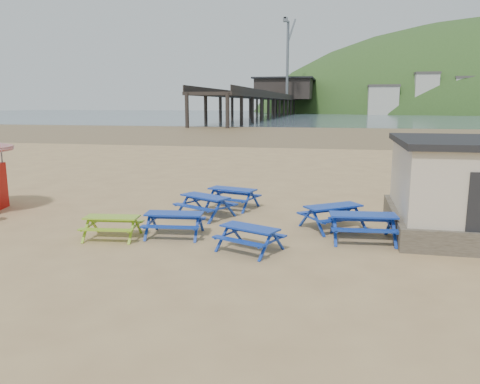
# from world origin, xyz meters

# --- Properties ---
(ground) EXTENTS (400.00, 400.00, 0.00)m
(ground) POSITION_xyz_m (0.00, 0.00, 0.00)
(ground) COLOR tan
(ground) RESTS_ON ground
(wet_sand) EXTENTS (400.00, 400.00, 0.00)m
(wet_sand) POSITION_xyz_m (0.00, 55.00, 0.00)
(wet_sand) COLOR brown
(wet_sand) RESTS_ON ground
(sea) EXTENTS (400.00, 400.00, 0.00)m
(sea) POSITION_xyz_m (0.00, 170.00, 0.01)
(sea) COLOR #455662
(sea) RESTS_ON ground
(picnic_table_blue_a) EXTENTS (2.29, 2.03, 0.82)m
(picnic_table_blue_a) POSITION_xyz_m (0.73, 3.13, 0.41)
(picnic_table_blue_a) COLOR #0D3AAE
(picnic_table_blue_a) RESTS_ON ground
(picnic_table_blue_b) EXTENTS (2.45, 2.29, 0.82)m
(picnic_table_blue_b) POSITION_xyz_m (0.07, 1.42, 0.41)
(picnic_table_blue_b) COLOR #0D3AAE
(picnic_table_blue_b) RESTS_ON ground
(picnic_table_blue_c) EXTENTS (2.53, 2.44, 0.83)m
(picnic_table_blue_c) POSITION_xyz_m (4.86, 0.65, 0.41)
(picnic_table_blue_c) COLOR #0D3AAE
(picnic_table_blue_c) RESTS_ON ground
(picnic_table_blue_d) EXTENTS (2.14, 1.96, 0.73)m
(picnic_table_blue_d) POSITION_xyz_m (2.51, -2.36, 0.36)
(picnic_table_blue_d) COLOR #0D3AAE
(picnic_table_blue_d) RESTS_ON ground
(picnic_table_blue_e) EXTENTS (2.00, 1.68, 0.77)m
(picnic_table_blue_e) POSITION_xyz_m (-0.19, -1.33, 0.39)
(picnic_table_blue_e) COLOR #0D3AAE
(picnic_table_blue_e) RESTS_ON ground
(picnic_table_blue_f) EXTENTS (2.20, 1.84, 0.86)m
(picnic_table_blue_f) POSITION_xyz_m (5.79, -0.60, 0.43)
(picnic_table_blue_f) COLOR #0D3AAE
(picnic_table_blue_f) RESTS_ON ground
(picnic_table_yellow) EXTENTS (1.86, 1.57, 0.72)m
(picnic_table_yellow) POSITION_xyz_m (-2.05, -1.99, 0.36)
(picnic_table_yellow) COLOR #82AF21
(picnic_table_yellow) RESTS_ON ground
(pier) EXTENTS (24.00, 220.00, 39.29)m
(pier) POSITION_xyz_m (-17.99, 178.23, 5.46)
(pier) COLOR black
(pier) RESTS_ON ground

